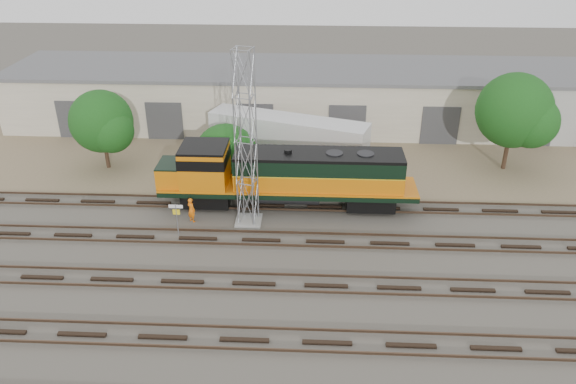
{
  "coord_description": "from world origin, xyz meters",
  "views": [
    {
      "loc": [
        -0.89,
        -28.11,
        18.94
      ],
      "look_at": [
        -2.45,
        4.0,
        2.2
      ],
      "focal_mm": 35.0,
      "sensor_mm": 36.0,
      "label": 1
    }
  ],
  "objects_px": {
    "locomotive": "(283,176)",
    "signal_tower": "(246,144)",
    "worker": "(191,210)",
    "semi_trailer": "(292,136)"
  },
  "relations": [
    {
      "from": "locomotive",
      "to": "semi_trailer",
      "type": "xyz_separation_m",
      "value": [
        0.24,
        7.15,
        0.06
      ]
    },
    {
      "from": "locomotive",
      "to": "signal_tower",
      "type": "xyz_separation_m",
      "value": [
        -2.19,
        -2.18,
        3.17
      ]
    },
    {
      "from": "signal_tower",
      "to": "worker",
      "type": "distance_m",
      "value": 6.04
    },
    {
      "from": "locomotive",
      "to": "signal_tower",
      "type": "relative_size",
      "value": 1.53
    },
    {
      "from": "worker",
      "to": "signal_tower",
      "type": "bearing_deg",
      "value": -142.01
    },
    {
      "from": "locomotive",
      "to": "semi_trailer",
      "type": "relative_size",
      "value": 1.36
    },
    {
      "from": "signal_tower",
      "to": "worker",
      "type": "xyz_separation_m",
      "value": [
        -3.76,
        -0.09,
        -4.72
      ]
    },
    {
      "from": "worker",
      "to": "semi_trailer",
      "type": "relative_size",
      "value": 0.13
    },
    {
      "from": "signal_tower",
      "to": "semi_trailer",
      "type": "height_order",
      "value": "signal_tower"
    },
    {
      "from": "signal_tower",
      "to": "semi_trailer",
      "type": "bearing_deg",
      "value": 75.39
    }
  ]
}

